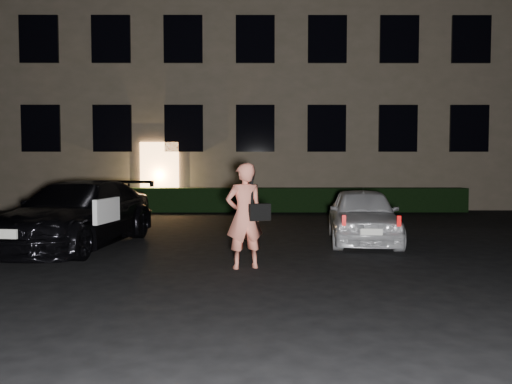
{
  "coord_description": "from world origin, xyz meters",
  "views": [
    {
      "loc": [
        -0.02,
        -7.29,
        1.63
      ],
      "look_at": [
        0.01,
        2.0,
        1.15
      ],
      "focal_mm": 35.0,
      "sensor_mm": 36.0,
      "label": 1
    }
  ],
  "objects": [
    {
      "name": "ground",
      "position": [
        0.0,
        0.0,
        0.0
      ],
      "size": [
        80.0,
        80.0,
        0.0
      ],
      "primitive_type": "plane",
      "color": "black",
      "rests_on": "ground"
    },
    {
      "name": "man",
      "position": [
        -0.17,
        0.61,
        0.85
      ],
      "size": [
        0.78,
        0.58,
        1.68
      ],
      "rotation": [
        0.0,
        0.0,
        3.47
      ],
      "color": "#E17860",
      "rests_on": "ground"
    },
    {
      "name": "hatch",
      "position": [
        2.29,
        3.33,
        0.59
      ],
      "size": [
        1.78,
        3.59,
        1.17
      ],
      "rotation": [
        0.0,
        0.0,
        -0.12
      ],
      "color": "silver",
      "rests_on": "ground"
    },
    {
      "name": "sedan",
      "position": [
        -3.59,
        2.75,
        0.67
      ],
      "size": [
        2.51,
        4.81,
        1.33
      ],
      "rotation": [
        0.0,
        0.0,
        -0.15
      ],
      "color": "black",
      "rests_on": "ground"
    },
    {
      "name": "hedge",
      "position": [
        0.0,
        10.5,
        0.42
      ],
      "size": [
        15.0,
        0.7,
        0.85
      ],
      "primitive_type": "cube",
      "color": "black",
      "rests_on": "ground"
    },
    {
      "name": "building",
      "position": [
        -0.0,
        14.99,
        6.0
      ],
      "size": [
        20.0,
        8.11,
        12.0
      ],
      "color": "#6E644F",
      "rests_on": "ground"
    }
  ]
}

